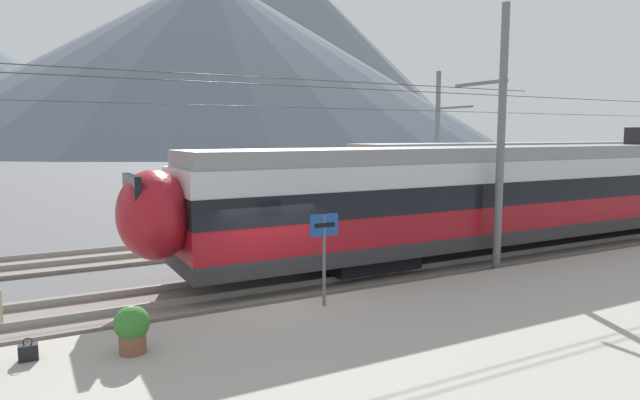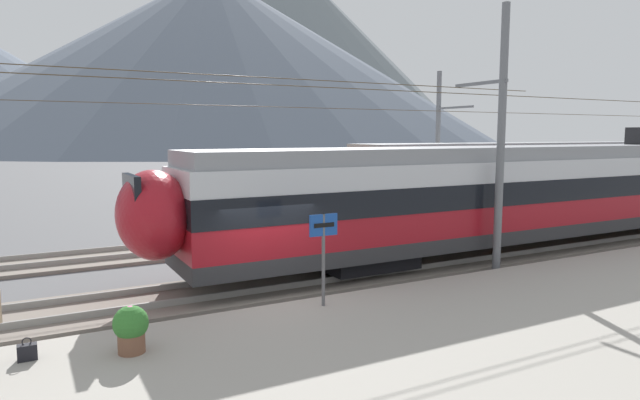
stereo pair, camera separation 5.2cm
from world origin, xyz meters
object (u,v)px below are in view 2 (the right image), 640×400
at_px(train_far_track, 582,171).
at_px(catenary_mast_mid, 498,137).
at_px(catenary_mast_far_side, 440,141).
at_px(platform_sign, 323,239).
at_px(train_near_platform, 555,189).
at_px(handbag_beside_passenger, 27,352).
at_px(potted_plant_platform_edge, 131,327).

xyz_separation_m(train_far_track, catenary_mast_mid, (-14.47, -7.70, 1.96)).
bearing_deg(catenary_mast_far_side, platform_sign, -139.19).
bearing_deg(catenary_mast_far_side, catenary_mast_mid, -122.16).
distance_m(train_near_platform, catenary_mast_mid, 5.47).
height_order(train_near_platform, train_far_track, same).
bearing_deg(platform_sign, train_near_platform, 14.68).
relative_size(platform_sign, handbag_beside_passenger, 5.19).
relative_size(platform_sign, potted_plant_platform_edge, 2.46).
height_order(catenary_mast_mid, potted_plant_platform_edge, catenary_mast_mid).
relative_size(train_near_platform, platform_sign, 14.39).
height_order(platform_sign, handbag_beside_passenger, platform_sign).
xyz_separation_m(catenary_mast_far_side, platform_sign, (-12.87, -11.11, -2.02)).
distance_m(train_far_track, catenary_mast_mid, 16.51).
relative_size(catenary_mast_far_side, handbag_beside_passenger, 108.79).
xyz_separation_m(train_near_platform, catenary_mast_far_side, (1.36, 8.10, 1.68)).
relative_size(catenary_mast_mid, platform_sign, 20.95).
bearing_deg(catenary_mast_mid, platform_sign, -169.07).
distance_m(train_far_track, potted_plant_platform_edge, 27.40).
xyz_separation_m(train_far_track, handbag_beside_passenger, (-27.24, -9.24, -1.77)).
xyz_separation_m(platform_sign, handbag_beside_passenger, (-6.07, -0.25, -1.43)).
bearing_deg(potted_plant_platform_edge, train_far_track, 20.90).
relative_size(train_near_platform, catenary_mast_mid, 0.69).
distance_m(platform_sign, handbag_beside_passenger, 6.24).
bearing_deg(train_far_track, handbag_beside_passenger, -161.26).
bearing_deg(train_far_track, catenary_mast_far_side, 165.67).
bearing_deg(catenary_mast_mid, handbag_beside_passenger, -173.12).
height_order(train_near_platform, platform_sign, train_near_platform).
xyz_separation_m(train_near_platform, handbag_beside_passenger, (-17.58, -3.26, -1.77)).
bearing_deg(platform_sign, handbag_beside_passenger, -177.66).
relative_size(train_far_track, catenary_mast_mid, 0.70).
distance_m(train_near_platform, potted_plant_platform_edge, 16.41).
distance_m(handbag_beside_passenger, potted_plant_platform_edge, 1.79).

